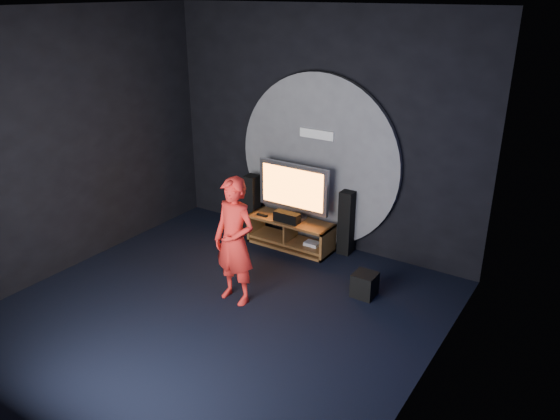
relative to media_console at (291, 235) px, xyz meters
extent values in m
plane|color=black|center=(0.21, -2.05, -0.20)|extent=(5.00, 5.00, 0.00)
cube|color=black|center=(0.21, 0.45, 1.55)|extent=(5.00, 0.04, 3.50)
cube|color=black|center=(-2.29, -2.05, 1.55)|extent=(0.04, 5.00, 3.50)
cube|color=black|center=(2.71, -2.05, 1.55)|extent=(0.04, 5.00, 3.50)
cube|color=black|center=(0.21, -2.05, 3.31)|extent=(5.00, 5.00, 0.01)
cylinder|color=#515156|center=(0.21, 0.39, 1.10)|extent=(2.60, 0.08, 2.60)
cube|color=white|center=(0.21, 0.34, 1.52)|extent=(0.55, 0.03, 0.13)
cube|color=brown|center=(-0.01, 0.00, 0.23)|extent=(1.32, 0.45, 0.04)
cube|color=brown|center=(-0.01, 0.00, -0.10)|extent=(1.28, 0.42, 0.04)
cube|color=brown|center=(-0.65, 0.00, 0.03)|extent=(0.04, 0.45, 0.45)
cube|color=brown|center=(0.63, 0.00, 0.03)|extent=(0.04, 0.45, 0.45)
cube|color=brown|center=(-0.01, 0.00, 0.07)|extent=(0.03, 0.40, 0.29)
cube|color=brown|center=(-0.01, 0.00, -0.18)|extent=(1.32, 0.45, 0.04)
cube|color=white|center=(0.37, 0.00, -0.05)|extent=(0.22, 0.16, 0.05)
cube|color=#ADADB4|center=(-0.01, 0.07, 0.27)|extent=(0.36, 0.22, 0.04)
cylinder|color=#ADADB4|center=(-0.01, 0.07, 0.34)|extent=(0.07, 0.07, 0.10)
cube|color=#ADADB4|center=(-0.01, 0.07, 0.75)|extent=(1.16, 0.06, 0.71)
cube|color=orange|center=(-0.01, 0.04, 0.75)|extent=(1.03, 0.01, 0.59)
cube|color=black|center=(-0.01, -0.10, 0.33)|extent=(0.40, 0.15, 0.15)
cube|color=black|center=(-0.45, -0.12, 0.27)|extent=(0.18, 0.05, 0.02)
cube|color=black|center=(-0.79, 0.09, 0.29)|extent=(0.19, 0.22, 0.97)
cube|color=black|center=(0.79, 0.28, 0.29)|extent=(0.19, 0.22, 0.97)
cube|color=black|center=(1.55, -0.70, -0.04)|extent=(0.29, 0.29, 0.32)
imported|color=red|center=(0.22, -1.67, 0.62)|extent=(0.62, 0.43, 1.63)
camera|label=1|loc=(3.95, -6.41, 3.50)|focal=35.00mm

